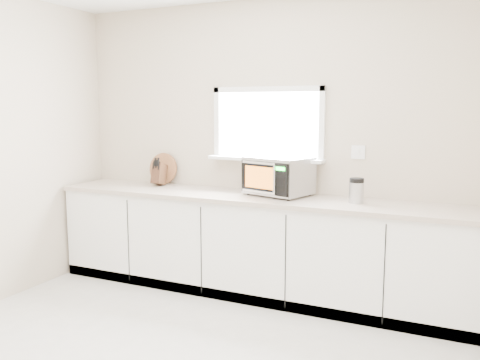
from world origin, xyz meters
The scene contains 7 objects.
back_wall centered at (0.00, 2.00, 1.36)m, with size 4.00×0.17×2.70m.
cabinets centered at (0.00, 1.70, 0.44)m, with size 3.92×0.60×0.88m, color white.
countertop centered at (0.00, 1.69, 0.90)m, with size 3.92×0.64×0.04m, color beige.
microwave centered at (0.18, 1.81, 1.10)m, with size 0.63×0.55×0.35m.
knife_block centered at (-1.11, 1.82, 1.04)m, with size 0.11×0.21×0.29m.
cutting_board centered at (-1.14, 1.94, 1.08)m, with size 0.32×0.32×0.02m, color olive.
coffee_grinder centered at (0.90, 1.72, 1.03)m, with size 0.13×0.13×0.21m.
Camera 1 is at (1.76, -2.46, 1.71)m, focal length 38.00 mm.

